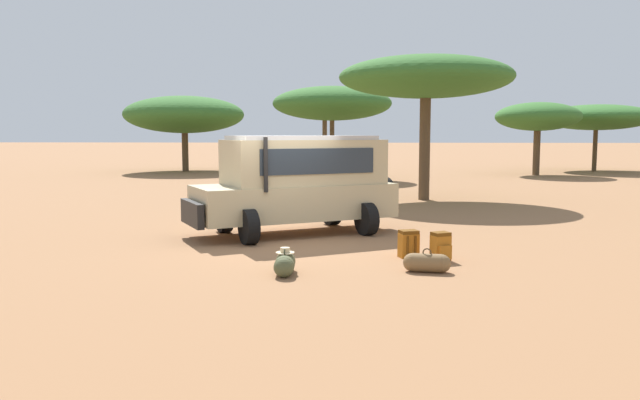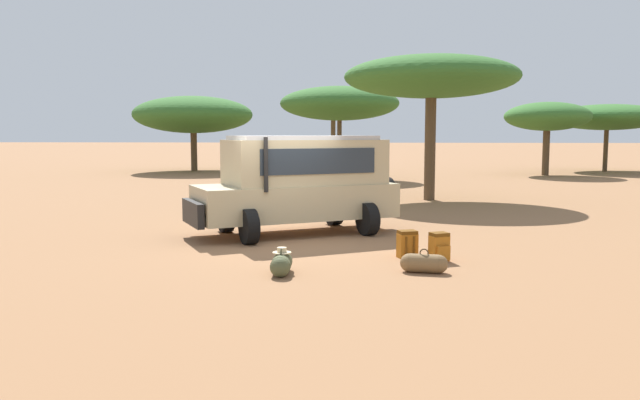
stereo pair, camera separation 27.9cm
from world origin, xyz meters
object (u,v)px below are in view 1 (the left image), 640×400
object	(u,v)px
duffel_bag_low_black_case	(285,264)
backpack_beside_front_wheel	(441,247)
acacia_tree_far_right	(538,117)
duffel_bag_soft_canvas	(427,263)
safari_vehicle	(298,182)
acacia_tree_distant_right	(596,117)
acacia_tree_far_left	(184,115)
acacia_tree_centre_back	(332,104)
backpack_cluster_center	(408,244)
acacia_tree_right_mid	(426,78)
acacia_tree_left_mid	(325,108)

from	to	relation	value
duffel_bag_low_black_case	backpack_beside_front_wheel	bearing A→B (deg)	24.83
acacia_tree_far_right	duffel_bag_soft_canvas	bearing A→B (deg)	-109.34
safari_vehicle	acacia_tree_far_right	size ratio (longest dim) A/B	1.01
backpack_beside_front_wheel	safari_vehicle	bearing A→B (deg)	134.28
acacia_tree_distant_right	acacia_tree_far_left	bearing A→B (deg)	-176.21
backpack_beside_front_wheel	acacia_tree_centre_back	size ratio (longest dim) A/B	0.09
safari_vehicle	acacia_tree_centre_back	size ratio (longest dim) A/B	0.82
acacia_tree_far_right	safari_vehicle	bearing A→B (deg)	-118.13
backpack_cluster_center	backpack_beside_front_wheel	bearing A→B (deg)	-25.96
acacia_tree_distant_right	acacia_tree_centre_back	bearing A→B (deg)	-154.04
backpack_beside_front_wheel	acacia_tree_far_left	xyz separation A→B (m)	(-13.00, 28.50, 3.45)
acacia_tree_right_mid	acacia_tree_far_right	bearing A→B (deg)	60.58
duffel_bag_low_black_case	acacia_tree_distant_right	bearing A→B (deg)	61.67
acacia_tree_far_left	acacia_tree_centre_back	xyz separation A→B (m)	(9.98, -6.56, 0.39)
acacia_tree_far_right	acacia_tree_distant_right	world-z (taller)	acacia_tree_distant_right
backpack_beside_front_wheel	acacia_tree_far_right	bearing A→B (deg)	70.69
backpack_cluster_center	acacia_tree_left_mid	size ratio (longest dim) A/B	0.11
acacia_tree_far_left	acacia_tree_right_mid	xyz separation A→B (m)	(13.89, -17.02, 0.82)
duffel_bag_soft_canvas	acacia_tree_far_right	bearing A→B (deg)	70.66
acacia_tree_far_left	acacia_tree_left_mid	size ratio (longest dim) A/B	1.64
backpack_beside_front_wheel	acacia_tree_distant_right	size ratio (longest dim) A/B	0.08
duffel_bag_soft_canvas	acacia_tree_centre_back	xyz separation A→B (m)	(-2.63, 23.00, 3.94)
duffel_bag_low_black_case	acacia_tree_distant_right	distance (m)	36.12
safari_vehicle	acacia_tree_distant_right	size ratio (longest dim) A/B	0.72
acacia_tree_far_left	acacia_tree_centre_back	distance (m)	11.95
acacia_tree_left_mid	acacia_tree_distant_right	world-z (taller)	acacia_tree_left_mid
backpack_beside_front_wheel	duffel_bag_low_black_case	xyz separation A→B (m)	(-2.93, -1.36, -0.09)
duffel_bag_soft_canvas	acacia_tree_far_right	xyz separation A→B (m)	(9.56, 27.23, 3.32)
safari_vehicle	acacia_tree_distant_right	distance (m)	32.20
backpack_cluster_center	acacia_tree_far_right	world-z (taller)	acacia_tree_far_right
acacia_tree_far_left	acacia_tree_right_mid	distance (m)	21.98
acacia_tree_centre_back	duffel_bag_soft_canvas	bearing A→B (deg)	-83.47
backpack_beside_front_wheel	duffel_bag_low_black_case	bearing A→B (deg)	-155.17
backpack_beside_front_wheel	acacia_tree_centre_back	world-z (taller)	acacia_tree_centre_back
duffel_bag_low_black_case	acacia_tree_left_mid	bearing A→B (deg)	91.69
safari_vehicle	duffel_bag_low_black_case	xyz separation A→B (m)	(0.18, -4.55, -1.11)
safari_vehicle	acacia_tree_right_mid	size ratio (longest dim) A/B	0.82
duffel_bag_soft_canvas	duffel_bag_low_black_case	bearing A→B (deg)	-173.27
backpack_beside_front_wheel	acacia_tree_left_mid	distance (m)	31.51
safari_vehicle	acacia_tree_right_mid	distance (m)	9.75
duffel_bag_low_black_case	acacia_tree_far_right	distance (m)	30.25
safari_vehicle	acacia_tree_left_mid	xyz separation A→B (m)	(-0.77, 27.82, 2.93)
safari_vehicle	duffel_bag_soft_canvas	distance (m)	5.17
acacia_tree_far_left	acacia_tree_centre_back	world-z (taller)	acacia_tree_centre_back
backpack_cluster_center	acacia_tree_far_right	xyz separation A→B (m)	(9.78, 25.87, 3.22)
acacia_tree_far_left	acacia_tree_right_mid	size ratio (longest dim) A/B	1.24
backpack_beside_front_wheel	duffel_bag_low_black_case	world-z (taller)	backpack_beside_front_wheel
backpack_beside_front_wheel	acacia_tree_left_mid	size ratio (longest dim) A/B	0.12
duffel_bag_soft_canvas	acacia_tree_far_right	size ratio (longest dim) A/B	0.16
duffel_bag_low_black_case	acacia_tree_centre_back	distance (m)	23.63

